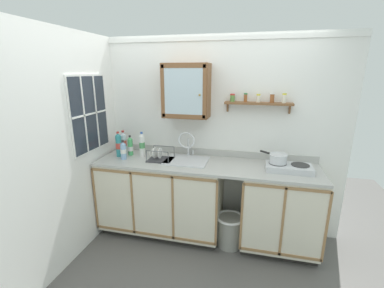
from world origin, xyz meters
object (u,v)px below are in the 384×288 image
Objects in this scene: sink at (187,161)px; bottle_water_blue_4 at (123,151)px; bottle_soda_green_0 at (130,147)px; bottle_opaque_white_3 at (142,145)px; mug at (155,153)px; hot_plate_stove at (289,168)px; wall_cabinet at (186,91)px; trash_bin at (230,230)px; saucepan at (278,158)px; bottle_detergent_teal_2 at (119,145)px; dish_rack at (160,158)px; bottle_water_clear_1 at (124,143)px.

sink is 0.77m from bottle_water_blue_4.
sink reaches higher than bottle_soda_green_0.
mug is at bearing -5.67° from bottle_opaque_white_3.
mug reaches higher than hot_plate_stove.
wall_cabinet reaches higher than bottle_soda_green_0.
sink is 0.96m from trash_bin.
bottle_detergent_teal_2 reaches higher than saucepan.
dish_rack is 1.18m from trash_bin.
saucepan is 0.46× the size of wall_cabinet.
bottle_opaque_white_3 is 1.31× the size of bottle_water_blue_4.
bottle_soda_green_0 is at bearing -15.10° from bottle_water_clear_1.
saucepan reaches higher than hot_plate_stove.
bottle_soda_green_0 is at bearing 176.44° from mug.
saucepan is 1.45m from mug.
wall_cabinet is (0.72, 0.27, 0.70)m from bottle_water_blue_4.
bottle_water_clear_1 is at bearing 176.43° from hot_plate_stove.
bottle_soda_green_0 is 0.45m from dish_rack.
mug is 0.85m from wall_cabinet.
saucepan is 2.68× the size of mug.
saucepan is 0.76× the size of trash_bin.
saucepan reaches higher than mug.
mug is at bearing 140.79° from dish_rack.
bottle_soda_green_0 is 0.12m from bottle_water_clear_1.
bottle_soda_green_0 is 0.34m from mug.
wall_cabinet reaches higher than sink.
mug is at bearing 177.25° from hot_plate_stove.
bottle_water_blue_4 reaches higher than saucepan.
trash_bin is at bearing -9.60° from bottle_opaque_white_3.
saucepan is at bearing 0.24° from bottle_detergent_teal_2.
bottle_detergent_teal_2 is at bearing 141.08° from bottle_water_blue_4.
bottle_soda_green_0 is 0.68× the size of trash_bin.
bottle_water_clear_1 is 2.84× the size of mug.
bottle_detergent_teal_2 is at bearing -176.98° from sink.
sink reaches higher than bottle_opaque_white_3.
hot_plate_stove is 1.65× the size of dish_rack.
bottle_opaque_white_3 is 1.47m from trash_bin.
bottle_water_blue_4 is at bearing -177.82° from hot_plate_stove.
sink reaches higher than bottle_detergent_teal_2.
dish_rack is (0.55, -0.02, -0.12)m from bottle_detergent_teal_2.
bottle_opaque_white_3 is 2.88× the size of mug.
bottle_water_clear_1 is 0.27m from bottle_opaque_white_3.
trash_bin is at bearing -26.63° from wall_cabinet.
bottle_soda_green_0 is at bearing 167.19° from dish_rack.
trash_bin is at bearing -165.59° from saucepan.
bottle_soda_green_0 is 0.41× the size of wall_cabinet.
sink is at bearing -3.34° from bottle_opaque_white_3.
bottle_detergent_teal_2 is at bearing 175.42° from trash_bin.
bottle_water_clear_1 is 0.11m from bottle_detergent_teal_2.
dish_rack is at bearing -144.28° from wall_cabinet.
bottle_water_clear_1 is 1.06× the size of dish_rack.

